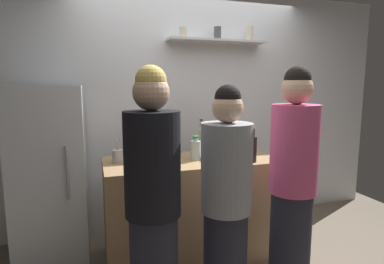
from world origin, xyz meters
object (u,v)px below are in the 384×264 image
wine_bottle_amber_glass (165,146)px  utensil_holder (118,156)px  water_bottle_plastic (196,149)px  person_grey_hoodie (226,206)px  wine_bottle_dark_glass (253,148)px  baking_pan (224,158)px  person_pink_top (293,186)px  wine_bottle_pale_glass (201,140)px  person_blonde (153,208)px  refrigerator (50,173)px

wine_bottle_amber_glass → utensil_holder: bearing=-172.7°
water_bottle_plastic → person_grey_hoodie: (-0.04, -0.79, -0.23)m
wine_bottle_dark_glass → water_bottle_plastic: 0.50m
wine_bottle_amber_glass → water_bottle_plastic: bearing=-32.2°
baking_pan → person_grey_hoodie: (-0.27, -0.68, -0.16)m
water_bottle_plastic → person_pink_top: size_ratio=0.13×
wine_bottle_pale_glass → person_blonde: bearing=-121.7°
wine_bottle_amber_glass → water_bottle_plastic: (0.25, -0.16, -0.01)m
wine_bottle_pale_glass → person_blonde: 1.33m
wine_bottle_pale_glass → wine_bottle_dark_glass: wine_bottle_pale_glass is taller
water_bottle_plastic → wine_bottle_dark_glass: bearing=-27.1°
refrigerator → wine_bottle_pale_glass: 1.43m
baking_pan → wine_bottle_dark_glass: (0.22, -0.12, 0.10)m
wine_bottle_amber_glass → person_grey_hoodie: 1.00m
baking_pan → wine_bottle_amber_glass: (-0.48, 0.27, 0.08)m
baking_pan → water_bottle_plastic: bearing=154.5°
baking_pan → person_blonde: person_blonde is taller
refrigerator → wine_bottle_dark_glass: size_ratio=5.12×
wine_bottle_pale_glass → wine_bottle_amber_glass: wine_bottle_pale_glass is taller
wine_bottle_amber_glass → person_grey_hoodie: size_ratio=0.18×
refrigerator → baking_pan: (1.49, -0.49, 0.15)m
wine_bottle_dark_glass → wine_bottle_amber_glass: size_ratio=1.09×
person_pink_top → person_grey_hoodie: bearing=-56.9°
utensil_holder → refrigerator: bearing=154.5°
wine_bottle_pale_glass → wine_bottle_dark_glass: size_ratio=1.08×
utensil_holder → wine_bottle_amber_glass: size_ratio=0.78×
baking_pan → person_pink_top: (0.27, -0.65, -0.09)m
wine_bottle_pale_glass → wine_bottle_amber_glass: bearing=-162.5°
refrigerator → utensil_holder: bearing=-25.5°
baking_pan → refrigerator: bearing=161.8°
baking_pan → person_pink_top: size_ratio=0.20×
refrigerator → wine_bottle_amber_glass: size_ratio=5.56×
utensil_holder → water_bottle_plastic: size_ratio=1.02×
person_grey_hoodie → person_pink_top: size_ratio=0.93×
wine_bottle_dark_glass → person_grey_hoodie: size_ratio=0.19×
wine_bottle_pale_glass → person_pink_top: size_ratio=0.19×
refrigerator → wine_bottle_amber_glass: (1.01, -0.22, 0.23)m
baking_pan → wine_bottle_dark_glass: 0.27m
wine_bottle_amber_glass → person_blonde: bearing=-106.4°
water_bottle_plastic → wine_bottle_amber_glass: bearing=147.8°
wine_bottle_dark_glass → person_blonde: 1.18m
person_blonde → water_bottle_plastic: bearing=-102.4°
refrigerator → person_blonde: 1.41m
refrigerator → baking_pan: 1.57m
utensil_holder → wine_bottle_amber_glass: (0.43, 0.05, 0.05)m
person_grey_hoodie → person_pink_top: 0.55m
wine_bottle_pale_glass → person_blonde: (-0.69, -1.12, -0.20)m
wine_bottle_pale_glass → person_grey_hoodie: 1.12m
refrigerator → person_grey_hoodie: size_ratio=1.00×
wine_bottle_amber_glass → water_bottle_plastic: size_ratio=1.31×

